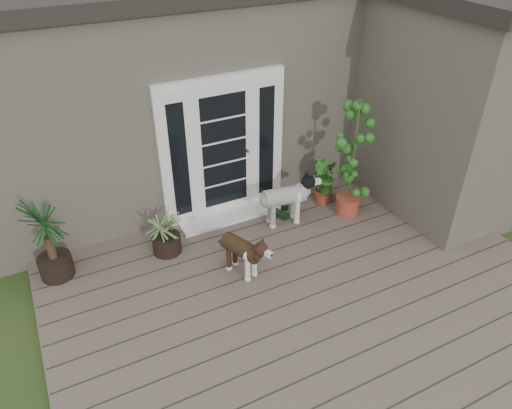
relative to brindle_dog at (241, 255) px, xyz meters
name	(u,v)px	position (x,y,z in m)	size (l,w,h in m)	color
deck	(312,299)	(0.60, -0.78, -0.36)	(6.20, 4.60, 0.12)	#6B5B4C
house_main	(186,80)	(0.60, 3.47, 1.13)	(7.40, 4.00, 3.10)	#665E54
house_wing	(445,114)	(3.50, 0.32, 1.13)	(1.60, 2.40, 3.10)	#665E54
door_unit	(223,148)	(0.40, 1.42, 0.77)	(1.90, 0.14, 2.15)	white
door_step	(231,215)	(0.40, 1.22, -0.28)	(1.60, 0.40, 0.05)	white
brindle_dog	(241,255)	(0.00, 0.00, 0.00)	(0.31, 0.72, 0.60)	#3F2917
white_dog	(284,203)	(1.04, 0.73, 0.04)	(0.35, 0.83, 0.69)	silver
spider_plant	(165,231)	(-0.73, 0.86, 0.05)	(0.65, 0.65, 0.70)	#7B925A
yucca	(48,239)	(-2.15, 1.04, 0.28)	(0.81, 0.81, 1.17)	black
herb_a	(323,183)	(1.95, 1.07, -0.04)	(0.41, 0.41, 0.52)	#2D611B
herb_b	(323,187)	(1.89, 0.97, -0.05)	(0.34, 0.34, 0.51)	#1D6524
herb_c	(367,164)	(2.93, 1.20, 0.01)	(0.40, 0.40, 0.63)	#1B611E
sapling	(353,158)	(2.05, 0.53, 0.65)	(0.56, 0.56, 1.90)	#23601B
clog_left	(280,214)	(1.07, 0.89, -0.25)	(0.15, 0.32, 0.10)	black
clog_right	(284,203)	(1.28, 1.13, -0.25)	(0.16, 0.34, 0.10)	#13311D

